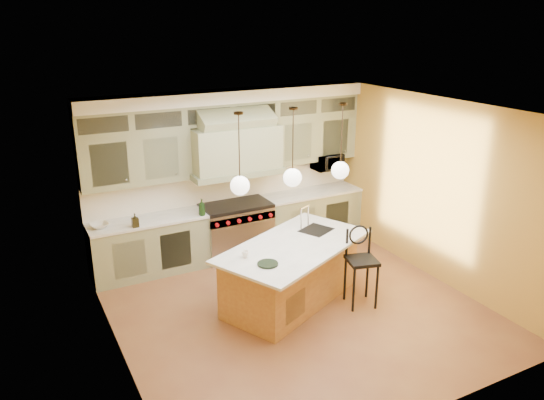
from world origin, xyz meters
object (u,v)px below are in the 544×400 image
kitchen_island (292,271)px  counter_stool (361,261)px  range (236,229)px  microwave (327,162)px

kitchen_island → counter_stool: size_ratio=2.26×
kitchen_island → counter_stool: (0.85, -0.54, 0.21)m
range → microwave: 2.18m
kitchen_island → range: bearing=66.9°
range → kitchen_island: kitchen_island is taller
microwave → range: bearing=-176.9°
range → counter_stool: size_ratio=1.01×
kitchen_island → counter_stool: bearing=-57.5°
range → counter_stool: (0.91, -2.41, 0.19)m
range → kitchen_island: size_ratio=0.45×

